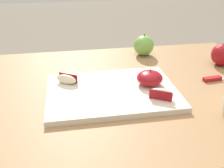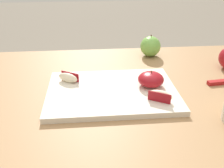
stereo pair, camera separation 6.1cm
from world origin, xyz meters
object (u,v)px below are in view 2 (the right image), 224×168
object	(u,v)px
apple_wedge_left	(160,95)
apple_wedge_back	(68,78)
paring_knife	(220,82)
whole_apple_granny_green	(150,46)
cutting_board	(112,92)
apple_half_skin_up	(151,79)

from	to	relation	value
apple_wedge_left	apple_wedge_back	size ratio (longest dim) A/B	1.01
paring_knife	whole_apple_granny_green	distance (m)	0.35
cutting_board	whole_apple_granny_green	world-z (taller)	whole_apple_granny_green
apple_wedge_back	whole_apple_granny_green	size ratio (longest dim) A/B	0.77
cutting_board	apple_half_skin_up	world-z (taller)	apple_half_skin_up
apple_wedge_left	paring_knife	size ratio (longest dim) A/B	0.47
apple_wedge_back	paring_knife	bearing A→B (deg)	-3.11
cutting_board	apple_half_skin_up	xyz separation A→B (m)	(0.13, 0.02, 0.03)
apple_half_skin_up	apple_wedge_back	distance (m)	0.28
apple_wedge_left	whole_apple_granny_green	world-z (taller)	whole_apple_granny_green
cutting_board	paring_knife	bearing A→B (deg)	5.79
apple_half_skin_up	whole_apple_granny_green	size ratio (longest dim) A/B	0.89
whole_apple_granny_green	paring_knife	bearing A→B (deg)	-56.93
whole_apple_granny_green	apple_half_skin_up	bearing A→B (deg)	-102.24
apple_half_skin_up	whole_apple_granny_green	bearing A→B (deg)	77.76
apple_half_skin_up	apple_wedge_back	xyz separation A→B (m)	(-0.28, 0.05, -0.01)
apple_wedge_left	whole_apple_granny_green	distance (m)	0.42
apple_half_skin_up	apple_wedge_back	size ratio (longest dim) A/B	1.15
cutting_board	apple_wedge_back	world-z (taller)	apple_wedge_back
cutting_board	apple_wedge_left	size ratio (longest dim) A/B	5.56
cutting_board	apple_wedge_left	world-z (taller)	apple_wedge_left
apple_half_skin_up	paring_knife	size ratio (longest dim) A/B	0.54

